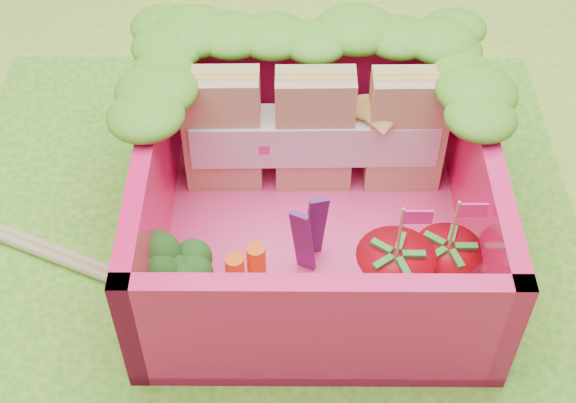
% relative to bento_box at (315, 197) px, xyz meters
% --- Properties ---
extents(ground, '(14.00, 14.00, 0.00)m').
position_rel_bento_box_xyz_m(ground, '(-0.21, -0.05, -0.31)').
color(ground, '#80B432').
rests_on(ground, ground).
extents(placemat, '(2.60, 2.60, 0.03)m').
position_rel_bento_box_xyz_m(placemat, '(-0.21, -0.05, -0.29)').
color(placemat, '#54A926').
rests_on(placemat, ground).
extents(bento_floor, '(1.30, 1.30, 0.05)m').
position_rel_bento_box_xyz_m(bento_floor, '(0.00, 0.00, -0.25)').
color(bento_floor, '#FE418C').
rests_on(bento_floor, placemat).
extents(bento_box, '(1.30, 1.30, 0.55)m').
position_rel_bento_box_xyz_m(bento_box, '(0.00, 0.00, 0.00)').
color(bento_box, '#FF155F').
rests_on(bento_box, placemat).
extents(lettuce_ruffle, '(1.43, 0.83, 0.11)m').
position_rel_bento_box_xyz_m(lettuce_ruffle, '(-0.00, 0.48, 0.33)').
color(lettuce_ruffle, '#398D19').
rests_on(lettuce_ruffle, bento_box).
extents(sandwich_stack, '(1.05, 0.19, 0.55)m').
position_rel_bento_box_xyz_m(sandwich_stack, '(0.01, 0.32, 0.04)').
color(sandwich_stack, tan).
rests_on(sandwich_stack, bento_floor).
extents(broccoli, '(0.34, 0.34, 0.25)m').
position_rel_bento_box_xyz_m(broccoli, '(-0.50, -0.30, -0.05)').
color(broccoli, '#619749').
rests_on(broccoli, bento_floor).
extents(carrot_sticks, '(0.15, 0.10, 0.25)m').
position_rel_bento_box_xyz_m(carrot_sticks, '(-0.25, -0.29, -0.11)').
color(carrot_sticks, orange).
rests_on(carrot_sticks, bento_floor).
extents(purple_wedges, '(0.12, 0.12, 0.38)m').
position_rel_bento_box_xyz_m(purple_wedges, '(-0.02, -0.15, -0.04)').
color(purple_wedges, '#461B61').
rests_on(purple_wedges, bento_floor).
extents(strawberry_left, '(0.28, 0.28, 0.52)m').
position_rel_bento_box_xyz_m(strawberry_left, '(0.27, -0.33, -0.08)').
color(strawberry_left, '#B90B18').
rests_on(strawberry_left, bento_floor).
extents(strawberry_right, '(0.24, 0.24, 0.48)m').
position_rel_bento_box_xyz_m(strawberry_right, '(0.47, -0.27, -0.10)').
color(strawberry_right, '#B90B18').
rests_on(strawberry_right, bento_floor).
extents(snap_peas, '(0.59, 0.50, 0.05)m').
position_rel_bento_box_xyz_m(snap_peas, '(0.40, -0.22, -0.20)').
color(snap_peas, '#65B037').
rests_on(snap_peas, bento_floor).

